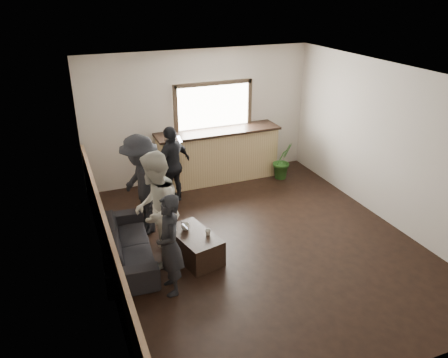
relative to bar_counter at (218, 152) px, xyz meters
name	(u,v)px	position (x,y,z in m)	size (l,w,h in m)	color
ground	(259,242)	(-0.30, -2.70, -0.64)	(5.00, 6.00, 0.01)	black
room_shell	(218,169)	(-1.04, -2.70, 0.83)	(5.01, 6.01, 2.80)	silver
bar_counter	(218,152)	(0.00, 0.00, 0.00)	(2.70, 0.68, 2.13)	tan
sofa	(126,244)	(-2.45, -2.35, -0.36)	(1.91, 0.75, 0.56)	black
coffee_table	(195,246)	(-1.44, -2.70, -0.43)	(0.54, 0.97, 0.43)	black
cup_a	(186,227)	(-1.53, -2.52, -0.16)	(0.13, 0.13, 0.11)	silver
cup_b	(208,232)	(-1.25, -2.80, -0.17)	(0.09, 0.09, 0.09)	silver
potted_plant	(283,161)	(1.36, -0.47, -0.23)	(0.45, 0.37, 0.83)	#2D6623
person_a	(170,245)	(-2.00, -3.35, 0.11)	(0.46, 0.56, 1.49)	black
person_b	(156,211)	(-2.00, -2.61, 0.27)	(1.00, 1.09, 1.83)	beige
person_c	(141,185)	(-2.00, -1.59, 0.25)	(0.87, 1.25, 1.77)	black
person_d	(172,165)	(-1.20, -0.67, 0.14)	(0.98, 0.79, 1.56)	black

